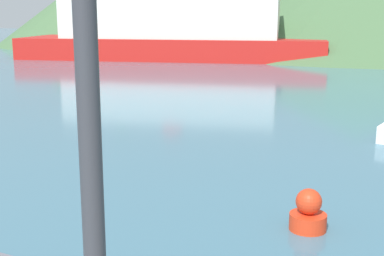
# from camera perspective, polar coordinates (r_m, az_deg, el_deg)

# --- Properties ---
(streetlamp) EXTENTS (0.38, 0.38, 6.25)m
(streetlamp) POSITION_cam_1_polar(r_m,az_deg,el_deg) (2.71, -11.33, 10.59)
(streetlamp) COLOR #38383D
(streetlamp) RESTS_ON dock
(ferry_distant) EXTENTS (32.72, 15.78, 8.07)m
(ferry_distant) POSITION_cam_1_polar(r_m,az_deg,el_deg) (56.94, -2.15, 10.29)
(ferry_distant) COLOR red
(ferry_distant) RESTS_ON ground_plane
(buoy_marker) EXTENTS (0.86, 0.86, 0.99)m
(buoy_marker) POSITION_cam_1_polar(r_m,az_deg,el_deg) (12.78, 12.30, -8.85)
(buoy_marker) COLOR red
(buoy_marker) RESTS_ON ground_plane
(hill_central) EXTENTS (53.70, 53.70, 12.38)m
(hill_central) POSITION_cam_1_polar(r_m,az_deg,el_deg) (75.64, 17.99, 12.76)
(hill_central) COLOR #476B42
(hill_central) RESTS_ON ground_plane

